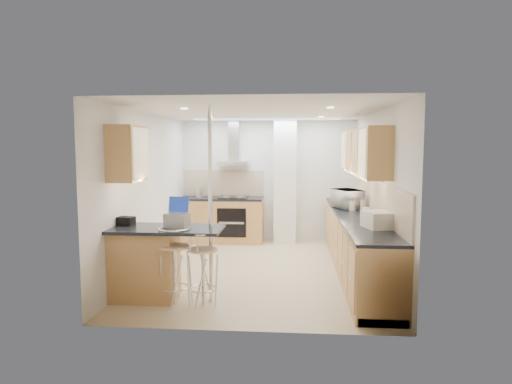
# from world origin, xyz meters

# --- Properties ---
(ground) EXTENTS (4.80, 4.80, 0.00)m
(ground) POSITION_xyz_m (0.00, 0.00, 0.00)
(ground) COLOR tan
(ground) RESTS_ON ground
(room_shell) EXTENTS (3.64, 4.84, 2.51)m
(room_shell) POSITION_xyz_m (0.32, 0.38, 1.54)
(room_shell) COLOR white
(room_shell) RESTS_ON ground
(right_counter) EXTENTS (0.63, 4.40, 0.92)m
(right_counter) POSITION_xyz_m (1.50, 0.00, 0.46)
(right_counter) COLOR #BA7D4A
(right_counter) RESTS_ON ground
(back_counter) EXTENTS (1.70, 0.63, 0.92)m
(back_counter) POSITION_xyz_m (-0.95, 2.10, 0.46)
(back_counter) COLOR #BA7D4A
(back_counter) RESTS_ON ground
(peninsula) EXTENTS (1.47, 0.72, 0.94)m
(peninsula) POSITION_xyz_m (-1.12, -1.45, 0.48)
(peninsula) COLOR #BA7D4A
(peninsula) RESTS_ON ground
(microwave) EXTENTS (0.57, 0.67, 0.32)m
(microwave) POSITION_xyz_m (1.43, 0.71, 1.08)
(microwave) COLOR silver
(microwave) RESTS_ON right_counter
(laptop) EXTENTS (0.32, 0.26, 0.19)m
(laptop) POSITION_xyz_m (-0.94, -1.51, 1.04)
(laptop) COLOR gray
(laptop) RESTS_ON peninsula
(bag) EXTENTS (0.23, 0.19, 0.11)m
(bag) POSITION_xyz_m (-1.67, -1.33, 1.00)
(bag) COLOR black
(bag) RESTS_ON peninsula
(bar_stool_near) EXTENTS (0.53, 0.53, 0.98)m
(bar_stool_near) POSITION_xyz_m (-0.95, -1.65, 0.49)
(bar_stool_near) COLOR tan
(bar_stool_near) RESTS_ON ground
(bar_stool_end) EXTENTS (0.54, 0.54, 0.94)m
(bar_stool_end) POSITION_xyz_m (-0.59, -1.64, 0.47)
(bar_stool_end) COLOR tan
(bar_stool_end) RESTS_ON ground
(jar_a) EXTENTS (0.16, 0.16, 0.17)m
(jar_a) POSITION_xyz_m (1.65, 0.53, 1.00)
(jar_a) COLOR silver
(jar_a) RESTS_ON right_counter
(jar_b) EXTENTS (0.14, 0.14, 0.15)m
(jar_b) POSITION_xyz_m (1.48, 0.43, 0.99)
(jar_b) COLOR silver
(jar_b) RESTS_ON right_counter
(jar_c) EXTENTS (0.18, 0.18, 0.19)m
(jar_c) POSITION_xyz_m (1.55, -1.03, 1.01)
(jar_c) COLOR #B9AD94
(jar_c) RESTS_ON right_counter
(jar_d) EXTENTS (0.13, 0.13, 0.15)m
(jar_d) POSITION_xyz_m (1.60, -0.31, 0.99)
(jar_d) COLOR silver
(jar_d) RESTS_ON right_counter
(bread_bin) EXTENTS (0.41, 0.47, 0.21)m
(bread_bin) POSITION_xyz_m (1.61, -1.15, 1.03)
(bread_bin) COLOR silver
(bread_bin) RESTS_ON right_counter
(kettle) EXTENTS (0.16, 0.16, 0.19)m
(kettle) POSITION_xyz_m (-1.41, 2.13, 1.02)
(kettle) COLOR silver
(kettle) RESTS_ON back_counter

